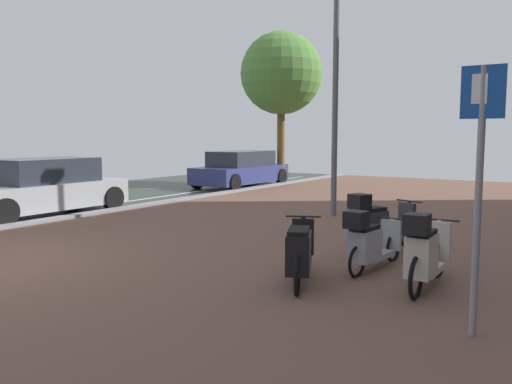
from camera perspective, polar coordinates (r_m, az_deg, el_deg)
name	(u,v)px	position (r m, az deg, el deg)	size (l,w,h in m)	color
ground	(17,280)	(8.06, -24.54, -8.73)	(21.00, 40.00, 0.13)	#2D362D
scooter_near	(369,242)	(7.80, 12.23, -5.38)	(0.54, 1.68, 0.96)	black
scooter_mid	(300,253)	(7.03, 4.77, -6.59)	(0.94, 1.74, 0.82)	black
scooter_far	(378,226)	(8.96, 13.13, -3.58)	(0.88, 1.74, 1.07)	black
scooter_extra	(425,253)	(7.04, 17.90, -6.37)	(0.52, 1.75, 1.07)	black
parked_car_near	(43,188)	(14.11, -22.18, 0.42)	(1.90, 4.09, 1.40)	#A6AAAB
parked_car_far	(241,169)	(20.25, -1.63, 2.49)	(1.87, 4.34, 1.36)	navy
parking_sign	(479,173)	(5.46, 23.13, 1.95)	(0.40, 0.07, 2.63)	gray
lamp_post	(335,84)	(12.94, 8.64, 11.56)	(0.20, 0.52, 5.75)	slate
street_tree	(281,74)	(21.45, 2.76, 12.72)	(3.27, 3.27, 6.07)	brown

